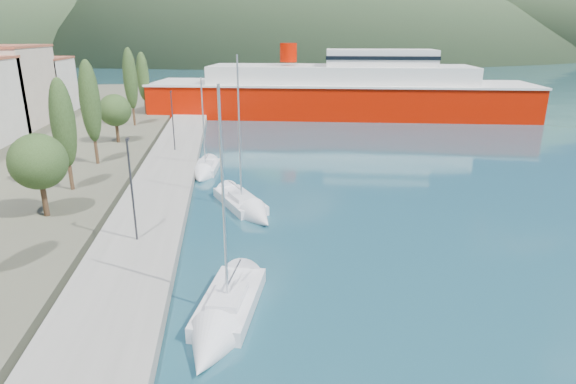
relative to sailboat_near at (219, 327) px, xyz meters
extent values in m
plane|color=#1E4A58|center=(4.10, 114.57, -0.31)|extent=(1400.00, 1400.00, 0.00)
cube|color=gray|center=(-4.90, 20.57, 0.09)|extent=(5.00, 88.00, 0.80)
cube|color=beige|center=(-27.90, 49.57, 5.39)|extent=(9.00, 13.00, 10.00)
cube|color=silver|center=(-27.90, 60.57, 4.39)|extent=(9.00, 10.00, 8.00)
cube|color=#9E5138|center=(-27.90, 60.57, 8.54)|extent=(9.20, 10.20, 0.30)
cylinder|color=#47301E|center=(-11.66, 13.95, 1.54)|extent=(0.36, 0.36, 2.30)
sphere|color=#2D451E|center=(-11.66, 13.95, 4.17)|extent=(3.69, 3.69, 3.69)
cylinder|color=#47301E|center=(-11.66, 19.77, 1.35)|extent=(0.30, 0.30, 1.91)
ellipsoid|color=#2D451E|center=(-11.66, 19.77, 5.69)|extent=(1.80, 1.80, 6.78)
cylinder|color=#47301E|center=(-11.66, 27.79, 1.44)|extent=(0.30, 0.30, 2.11)
ellipsoid|color=#2D451E|center=(-11.66, 27.79, 6.23)|extent=(1.80, 1.80, 7.47)
cylinder|color=#47301E|center=(-11.66, 37.20, 1.49)|extent=(0.36, 0.36, 2.21)
sphere|color=#2D451E|center=(-11.66, 37.20, 4.01)|extent=(3.53, 3.53, 3.53)
cylinder|color=#47301E|center=(-11.66, 47.81, 1.50)|extent=(0.30, 0.30, 2.21)
ellipsoid|color=#2D451E|center=(-11.66, 47.81, 6.52)|extent=(1.80, 1.80, 7.83)
cylinder|color=#47301E|center=(-11.66, 57.71, 1.40)|extent=(0.30, 0.30, 2.02)
ellipsoid|color=#2D451E|center=(-11.66, 57.71, 5.98)|extent=(1.80, 1.80, 7.15)
cylinder|color=#2D2D33|center=(-4.90, 8.91, 3.49)|extent=(0.12, 0.12, 6.00)
cube|color=#2D2D33|center=(-4.90, 9.16, 6.49)|extent=(0.15, 0.50, 0.12)
cylinder|color=#2D2D33|center=(-4.90, 32.15, 3.49)|extent=(0.12, 0.12, 6.00)
cube|color=#2D2D33|center=(-4.90, 32.40, 6.49)|extent=(0.15, 0.50, 0.12)
cube|color=silver|center=(0.50, 1.88, -0.05)|extent=(3.79, 6.21, 0.93)
cube|color=silver|center=(0.40, 1.51, 0.57)|extent=(1.97, 2.61, 0.36)
cylinder|color=silver|center=(0.40, 1.51, 5.31)|extent=(0.12, 0.12, 9.79)
cone|color=silver|center=(-0.46, -1.71, -0.05)|extent=(2.99, 3.23, 2.37)
cube|color=silver|center=(1.39, 16.37, -0.07)|extent=(4.06, 6.41, 0.85)
cube|color=silver|center=(1.52, 15.99, 0.50)|extent=(2.04, 2.71, 0.33)
cylinder|color=silver|center=(1.52, 15.99, 5.56)|extent=(0.12, 0.12, 10.40)
cone|color=silver|center=(2.67, 12.73, -0.07)|extent=(2.99, 3.38, 2.18)
cube|color=silver|center=(-1.47, 26.34, -0.08)|extent=(2.61, 4.93, 0.81)
cube|color=silver|center=(-1.51, 26.02, 0.46)|extent=(1.45, 2.02, 0.31)
cylinder|color=silver|center=(-1.51, 26.02, 4.37)|extent=(0.12, 0.12, 8.09)
cone|color=silver|center=(-1.82, 23.33, -0.08)|extent=(2.31, 2.43, 2.07)
cube|color=#BA1100|center=(18.23, 56.44, 1.89)|extent=(59.31, 23.65, 5.61)
cube|color=silver|center=(18.23, 56.44, 4.70)|extent=(59.78, 24.09, 0.30)
cube|color=silver|center=(18.23, 56.44, 5.90)|extent=(41.27, 17.97, 3.00)
cube|color=silver|center=(24.11, 55.21, 8.60)|extent=(17.44, 10.62, 2.40)
cylinder|color=#BA1100|center=(10.39, 58.08, 9.30)|extent=(2.60, 2.60, 2.80)
camera|label=1|loc=(0.73, -18.23, 12.12)|focal=30.00mm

